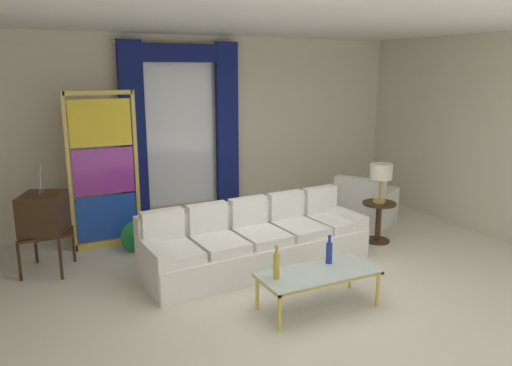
{
  "coord_description": "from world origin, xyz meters",
  "views": [
    {
      "loc": [
        -2.73,
        -4.61,
        2.47
      ],
      "look_at": [
        -0.03,
        0.9,
        1.05
      ],
      "focal_mm": 34.45,
      "sensor_mm": 36.0,
      "label": 1
    }
  ],
  "objects": [
    {
      "name": "bottle_crystal_tall",
      "position": [
        -0.51,
        -0.55,
        0.56
      ],
      "size": [
        0.07,
        0.07,
        0.36
      ],
      "color": "gold",
      "rests_on": "coffee_table"
    },
    {
      "name": "round_side_table",
      "position": [
        1.88,
        0.76,
        0.36
      ],
      "size": [
        0.48,
        0.48,
        0.59
      ],
      "color": "#382314",
      "rests_on": "ground"
    },
    {
      "name": "vintage_tv",
      "position": [
        -2.53,
        1.72,
        0.73
      ],
      "size": [
        0.69,
        0.73,
        1.35
      ],
      "color": "#382314",
      "rests_on": "ground"
    },
    {
      "name": "wall_right",
      "position": [
        3.66,
        0.6,
        1.5
      ],
      "size": [
        0.12,
        7.0,
        3.0
      ],
      "primitive_type": "cube",
      "color": "beige",
      "rests_on": "ground"
    },
    {
      "name": "curtained_window",
      "position": [
        -0.37,
        2.89,
        1.74
      ],
      "size": [
        2.0,
        0.17,
        2.7
      ],
      "color": "white",
      "rests_on": "ground"
    },
    {
      "name": "table_lamp_brass",
      "position": [
        1.88,
        0.76,
        1.03
      ],
      "size": [
        0.32,
        0.32,
        0.57
      ],
      "color": "#B29338",
      "rests_on": "round_side_table"
    },
    {
      "name": "ground_plane",
      "position": [
        0.0,
        0.0,
        0.0
      ],
      "size": [
        16.0,
        16.0,
        0.0
      ],
      "primitive_type": "plane",
      "color": "silver"
    },
    {
      "name": "ceiling_slab",
      "position": [
        0.0,
        0.8,
        3.02
      ],
      "size": [
        8.0,
        7.6,
        0.04
      ],
      "primitive_type": "cube",
      "color": "white"
    },
    {
      "name": "couch_white_long",
      "position": [
        -0.12,
        0.76,
        0.31
      ],
      "size": [
        2.97,
        1.11,
        0.86
      ],
      "color": "white",
      "rests_on": "ground"
    },
    {
      "name": "bottle_blue_decanter",
      "position": [
        0.19,
        -0.45,
        0.54
      ],
      "size": [
        0.07,
        0.07,
        0.33
      ],
      "color": "navy",
      "rests_on": "coffee_table"
    },
    {
      "name": "peacock_figurine",
      "position": [
        -1.37,
        1.84,
        0.22
      ],
      "size": [
        0.44,
        0.6,
        0.5
      ],
      "color": "beige",
      "rests_on": "ground"
    },
    {
      "name": "armchair_white",
      "position": [
        2.27,
        1.55,
        0.29
      ],
      "size": [
        1.11,
        1.1,
        0.8
      ],
      "color": "white",
      "rests_on": "ground"
    },
    {
      "name": "coffee_table",
      "position": [
        -0.04,
        -0.59,
        0.37
      ],
      "size": [
        1.27,
        0.57,
        0.41
      ],
      "color": "silver",
      "rests_on": "ground"
    },
    {
      "name": "wall_rear",
      "position": [
        0.0,
        3.06,
        1.5
      ],
      "size": [
        8.0,
        0.12,
        3.0
      ],
      "primitive_type": "cube",
      "color": "beige",
      "rests_on": "ground"
    },
    {
      "name": "stained_glass_divider",
      "position": [
        -1.7,
        2.28,
        1.06
      ],
      "size": [
        0.95,
        0.05,
        2.2
      ],
      "color": "gold",
      "rests_on": "ground"
    }
  ]
}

